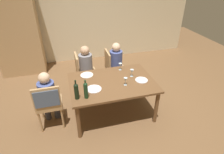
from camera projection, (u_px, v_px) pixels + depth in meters
name	position (u px, v px, depth m)	size (l,w,h in m)	color
ground_plane	(112.00, 111.00, 3.86)	(10.00, 10.00, 0.00)	brown
rear_room_partition	(87.00, 15.00, 5.45)	(6.40, 0.12, 2.70)	beige
armoire_cabinet	(17.00, 33.00, 4.77)	(1.18, 0.62, 2.18)	tan
dining_table	(112.00, 85.00, 3.53)	(1.56, 1.11, 0.73)	brown
chair_left_end	(48.00, 102.00, 3.19)	(0.44, 0.46, 0.92)	tan
chair_far_left	(82.00, 70.00, 4.26)	(0.44, 0.44, 0.92)	tan
chair_far_right	(112.00, 67.00, 4.42)	(0.44, 0.44, 0.92)	tan
person_woman_host	(48.00, 95.00, 3.29)	(0.29, 0.33, 1.09)	#33333D
person_man_bearded	(87.00, 65.00, 4.23)	(0.34, 0.30, 1.11)	#33333D
person_man_guest	(117.00, 62.00, 4.39)	(0.34, 0.30, 1.11)	#33333D
wine_bottle_tall_green	(86.00, 90.00, 2.99)	(0.07, 0.07, 0.33)	#19381E
wine_bottle_dark_red	(76.00, 91.00, 2.97)	(0.07, 0.07, 0.34)	black
wine_glass_near_left	(132.00, 71.00, 3.60)	(0.07, 0.07, 0.15)	silver
wine_glass_centre	(120.00, 65.00, 3.83)	(0.07, 0.07, 0.15)	silver
wine_glass_near_right	(126.00, 80.00, 3.34)	(0.07, 0.07, 0.15)	silver
dinner_plate_host	(94.00, 89.00, 3.27)	(0.26, 0.26, 0.01)	white
dinner_plate_guest_left	(87.00, 75.00, 3.68)	(0.25, 0.25, 0.01)	white
dinner_plate_guest_right	(141.00, 80.00, 3.52)	(0.23, 0.23, 0.01)	white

